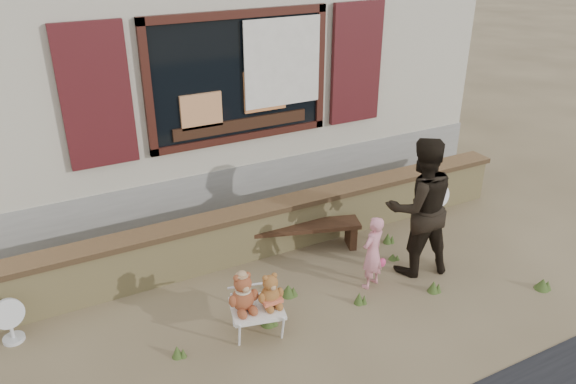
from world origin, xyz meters
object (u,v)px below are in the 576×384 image
child (372,252)px  teddy_bear_left (243,291)px  folding_chair (257,309)px  bench (303,232)px  teddy_bear_right (270,289)px  adult (420,207)px

child → teddy_bear_left: bearing=-16.1°
folding_chair → teddy_bear_left: teddy_bear_left is taller
teddy_bear_left → child: bearing=17.2°
folding_chair → bench: bearing=58.3°
teddy_bear_left → teddy_bear_right: size_ratio=1.14×
folding_chair → teddy_bear_left: bearing=-180.0°
child → adult: (0.67, 0.04, 0.41)m
folding_chair → teddy_bear_right: teddy_bear_right is taller
teddy_bear_right → child: child is taller
adult → folding_chair: bearing=17.7°
teddy_bear_left → bench: bearing=54.5°
bench → child: child is taller
folding_chair → teddy_bear_right: bearing=-0.0°
folding_chair → adult: (2.20, 0.18, 0.57)m
folding_chair → teddy_bear_right: (0.14, -0.03, 0.22)m
bench → adult: (0.99, -1.02, 0.59)m
folding_chair → child: bearing=18.7°
folding_chair → teddy_bear_left: size_ratio=1.41×
bench → teddy_bear_left: 1.80m
bench → adult: size_ratio=0.87×
bench → child: size_ratio=1.65×
bench → teddy_bear_right: bearing=-113.2°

